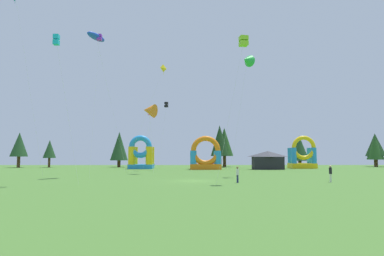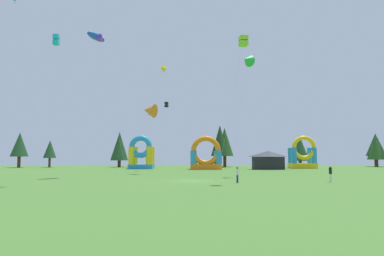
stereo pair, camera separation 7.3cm
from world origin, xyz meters
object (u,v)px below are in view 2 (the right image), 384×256
Objects in this scene: kite_lime_box at (243,41)px; kite_black_box at (166,105)px; kite_cyan_box at (56,40)px; kite_purple_box at (99,38)px; inflatable_blue_arch at (206,158)px; festival_tent at (268,160)px; kite_green_delta at (247,60)px; kite_orange_delta at (149,110)px; inflatable_orange_dome at (303,156)px; kite_blue_parafoil at (96,37)px; person_left_edge at (237,173)px; kite_pink_parafoil at (151,114)px; inflatable_red_slide at (141,156)px; kite_yellow_diamond at (164,69)px; person_midfield at (330,172)px.

kite_lime_box reaches higher than kite_black_box.
kite_cyan_box is 0.78× the size of kite_purple_box.
inflatable_blue_arch is 1.13× the size of festival_tent.
kite_black_box is at bearing 122.80° from kite_green_delta.
kite_orange_delta is 1.57× the size of inflatable_orange_dome.
kite_blue_parafoil reaches higher than kite_green_delta.
person_left_edge is 32.55m from inflatable_blue_arch.
kite_pink_parafoil reaches higher than inflatable_blue_arch.
person_left_edge is (-0.77, 0.08, -13.69)m from kite_lime_box.
kite_lime_box is at bearing 61.32° from person_left_edge.
kite_black_box is 1.88× the size of inflatable_orange_dome.
kite_orange_delta is (7.00, 18.92, -4.50)m from kite_cyan_box.
inflatable_red_slide is at bearing 131.45° from kite_black_box.
kite_yellow_diamond is 2.71× the size of inflatable_orange_dome.
kite_yellow_diamond is 3.22× the size of festival_tent.
kite_cyan_box reaches higher than kite_black_box.
kite_orange_delta reaches higher than person_left_edge.
kite_purple_box reaches higher than kite_green_delta.
kite_orange_delta is 1.87× the size of festival_tent.
kite_orange_delta is at bearing 69.70° from kite_cyan_box.
kite_yellow_diamond reaches higher than inflatable_orange_dome.
kite_black_box is 7.44× the size of person_midfield.
kite_cyan_box is 0.77× the size of kite_blue_parafoil.
kite_yellow_diamond is 19.97m from inflatable_red_slide.
kite_yellow_diamond is 10.74× the size of person_midfield.
festival_tent is (28.72, 33.54, -12.40)m from kite_cyan_box.
kite_purple_box is 2.76× the size of inflatable_red_slide.
inflatable_red_slide is at bearing 115.42° from kite_yellow_diamond.
kite_cyan_box reaches higher than festival_tent.
inflatable_blue_arch is (7.64, 2.95, -10.19)m from kite_black_box.
kite_green_delta is at bearing -121.30° from inflatable_orange_dome.
kite_purple_box is at bearing 116.49° from person_midfield.
kite_purple_box reaches higher than person_midfield.
inflatable_orange_dome is at bearing 12.89° from inflatable_blue_arch.
kite_blue_parafoil is 2.79× the size of inflatable_red_slide.
inflatable_orange_dome is (28.64, 7.76, -9.91)m from kite_black_box.
person_left_edge is at bearing -68.75° from kite_yellow_diamond.
kite_green_delta is 2.39× the size of inflatable_red_slide.
kite_lime_box is 41.04m from inflatable_red_slide.
kite_lime_box is 2.20× the size of inflatable_red_slide.
festival_tent is (19.92, 2.48, -10.64)m from kite_black_box.
kite_black_box is 33.03m from person_left_edge.
person_left_edge is 33.73m from festival_tent.
kite_black_box is at bearing 68.42° from kite_purple_box.
person_midfield is 0.26× the size of inflatable_blue_arch.
kite_orange_delta is at bearing 153.76° from kite_green_delta.
inflatable_red_slide is at bearing 80.52° from person_midfield.
kite_pink_parafoil is at bearing 114.98° from kite_lime_box.
festival_tent is (28.07, 22.10, -16.88)m from kite_blue_parafoil.
kite_blue_parafoil is 26.80m from person_left_edge.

